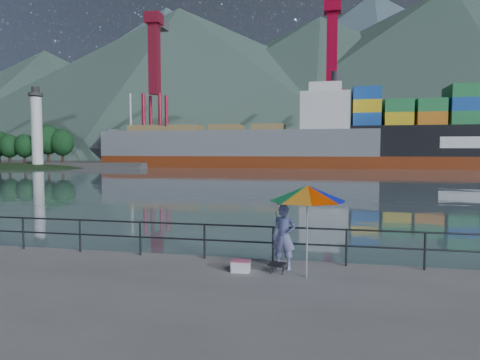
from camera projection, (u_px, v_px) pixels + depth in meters
name	position (u px, v px, depth m)	size (l,w,h in m)	color
ground	(68.00, 342.00, 7.56)	(24.00, 11.00, 0.50)	slate
harbor_water	(314.00, 160.00, 138.00)	(500.00, 280.00, 0.00)	slate
far_dock	(352.00, 164.00, 99.83)	(200.00, 40.00, 0.40)	#514F4C
guardrail	(172.00, 239.00, 12.59)	(22.00, 0.06, 1.03)	#2D3033
mountains	(402.00, 82.00, 203.70)	(600.00, 332.80, 80.00)	#385147
lighthouse_islet	(14.00, 165.00, 82.56)	(48.00, 26.40, 19.20)	#263F1E
port_cranes	(464.00, 86.00, 85.71)	(116.00, 28.00, 38.40)	red
container_stacks	(459.00, 152.00, 95.15)	(58.00, 5.40, 7.80)	red
fisherman	(284.00, 237.00, 11.31)	(0.62, 0.41, 1.71)	#323B96
beach_umbrella	(307.00, 193.00, 10.40)	(2.15, 2.15, 2.30)	white
folding_stool	(277.00, 268.00, 10.96)	(0.47, 0.47, 0.25)	black
cooler_bag	(241.00, 267.00, 11.07)	(0.47, 0.31, 0.27)	white
fishing_rod	(278.00, 258.00, 12.47)	(0.02, 0.02, 2.05)	black
bulk_carrier	(246.00, 145.00, 85.16)	(54.13, 9.37, 14.50)	maroon
container_ship	(472.00, 135.00, 77.95)	(57.13, 9.52, 18.10)	maroon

